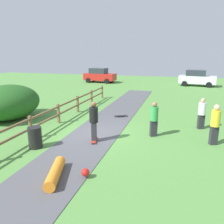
# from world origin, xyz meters

# --- Properties ---
(ground_plane) EXTENTS (60.00, 60.00, 0.00)m
(ground_plane) POSITION_xyz_m (0.00, 0.00, 0.00)
(ground_plane) COLOR #568E42
(asphalt_path) EXTENTS (2.40, 28.00, 0.02)m
(asphalt_path) POSITION_xyz_m (0.00, 0.00, 0.01)
(asphalt_path) COLOR #515156
(asphalt_path) RESTS_ON ground_plane
(wooden_fence) EXTENTS (0.12, 18.12, 1.10)m
(wooden_fence) POSITION_xyz_m (-2.60, 0.00, 0.67)
(wooden_fence) COLOR brown
(wooden_fence) RESTS_ON ground_plane
(bush_large) EXTENTS (3.36, 4.03, 2.05)m
(bush_large) POSITION_xyz_m (-5.88, 1.24, 1.02)
(bush_large) COLOR #23561E
(bush_large) RESTS_ON ground_plane
(trash_bin) EXTENTS (0.56, 0.56, 0.90)m
(trash_bin) POSITION_xyz_m (-1.80, -2.12, 0.45)
(trash_bin) COLOR black
(trash_bin) RESTS_ON ground_plane
(skater_riding) EXTENTS (0.46, 0.82, 1.81)m
(skater_riding) POSITION_xyz_m (0.33, -0.82, 1.03)
(skater_riding) COLOR #B23326
(skater_riding) RESTS_ON asphalt_path
(skater_fallen) EXTENTS (1.45, 1.69, 0.36)m
(skater_fallen) POSITION_xyz_m (0.31, -4.05, 0.20)
(skater_fallen) COLOR orange
(skater_fallen) RESTS_ON asphalt_path
(skateboard_loose) EXTENTS (0.80, 0.56, 0.08)m
(skateboard_loose) POSITION_xyz_m (0.49, 3.44, 0.09)
(skateboard_loose) COLOR black
(skateboard_loose) RESTS_ON asphalt_path
(bystander_white) EXTENTS (0.50, 0.50, 1.63)m
(bystander_white) POSITION_xyz_m (5.05, 2.47, 0.89)
(bystander_white) COLOR #2D2D33
(bystander_white) RESTS_ON ground_plane
(bystander_yellow) EXTENTS (0.49, 0.49, 1.78)m
(bystander_yellow) POSITION_xyz_m (5.40, 0.34, 0.98)
(bystander_yellow) COLOR #2D2D33
(bystander_yellow) RESTS_ON ground_plane
(bystander_green) EXTENTS (0.51, 0.51, 1.67)m
(bystander_green) POSITION_xyz_m (2.79, 0.64, 0.92)
(bystander_green) COLOR #2D2D33
(bystander_green) RESTS_ON ground_plane
(parked_car_red) EXTENTS (4.32, 2.27, 1.92)m
(parked_car_red) POSITION_xyz_m (-6.51, 19.48, 0.96)
(parked_car_red) COLOR red
(parked_car_red) RESTS_ON ground_plane
(parked_car_white) EXTENTS (4.38, 2.42, 1.92)m
(parked_car_white) POSITION_xyz_m (5.87, 19.49, 0.96)
(parked_car_white) COLOR silver
(parked_car_white) RESTS_ON ground_plane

